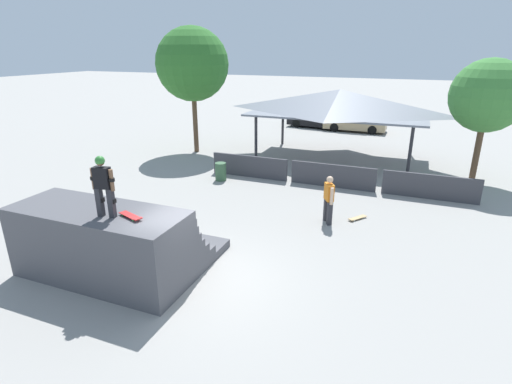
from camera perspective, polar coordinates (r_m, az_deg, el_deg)
ground_plane at (r=11.12m, az=-7.63°, el=-12.56°), size 160.00×160.00×0.00m
quarter_pipe_ramp at (r=11.81m, az=-20.01°, el=-6.83°), size 4.84×3.81×1.99m
skater_on_deck at (r=10.29m, az=-21.03°, el=1.28°), size 0.67×0.25×1.55m
skateboard_on_deck at (r=10.28m, az=-17.42°, el=-3.28°), size 0.79×0.44×0.09m
bystander_walking at (r=14.31m, az=10.35°, el=-0.74°), size 0.45×0.66×1.75m
skateboard_on_ground at (r=15.13m, az=14.24°, el=-3.61°), size 0.63×0.77×0.09m
barrier_fence at (r=18.26m, az=10.89°, el=2.29°), size 11.93×0.12×1.05m
pavilion_shelter at (r=22.74m, az=11.79°, el=12.49°), size 9.30×5.48×3.83m
tree_beside_pavilion at (r=23.96m, az=-9.09°, el=17.56°), size 4.13×4.13×7.13m
tree_far_back at (r=20.65m, az=30.20°, el=11.76°), size 3.21×3.21×5.57m
trash_bin at (r=18.96m, az=-5.07°, el=2.92°), size 0.52×0.52×0.85m
parked_car_black at (r=32.35m, az=8.47°, el=10.20°), size 4.41×2.18×1.27m
parked_car_tan at (r=31.34m, az=13.92°, el=9.53°), size 4.55×1.80×1.27m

